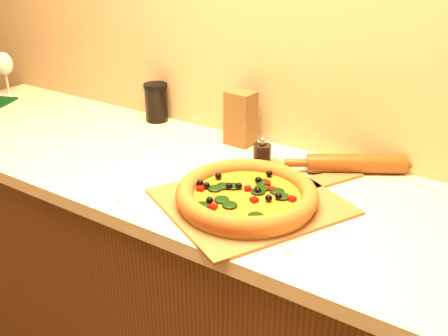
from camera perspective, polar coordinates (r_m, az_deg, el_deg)
cabinet at (r=1.71m, az=1.36°, el=-15.80°), size 2.80×0.65×0.86m
countertop at (r=1.46m, az=1.54°, el=-2.28°), size 2.84×0.68×0.04m
pizza_peel at (r=1.34m, az=3.68°, el=-3.65°), size 0.55×0.64×0.01m
pizza at (r=1.31m, az=2.62°, el=-3.09°), size 0.37×0.37×0.05m
pepper_grinder at (r=1.52m, az=4.37°, el=1.42°), size 0.06×0.06×0.10m
rolling_pin at (r=1.54m, az=14.83°, el=0.49°), size 0.38×0.25×0.06m
wine_glass at (r=2.43m, az=-23.85°, el=10.74°), size 0.08×0.08×0.19m
paper_bag at (r=1.68m, az=1.91°, el=5.70°), size 0.10×0.08×0.18m
dark_jar at (r=1.93m, az=-7.75°, el=7.46°), size 0.09×0.09×0.15m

